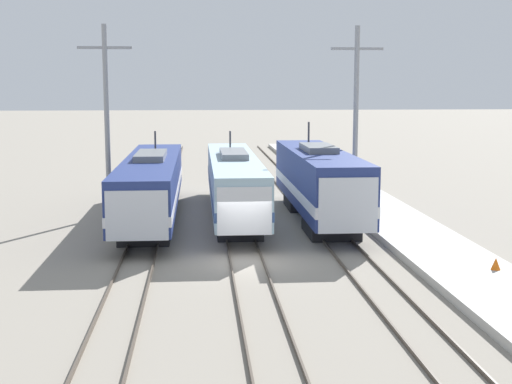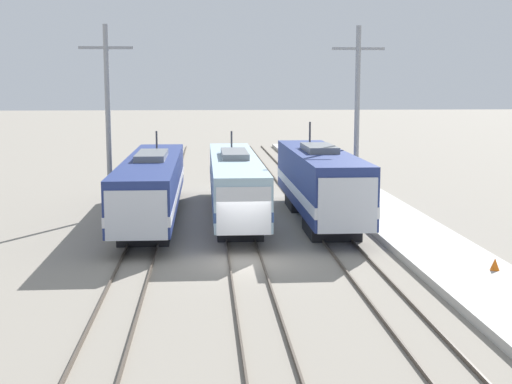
{
  "view_description": "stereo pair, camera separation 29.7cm",
  "coord_description": "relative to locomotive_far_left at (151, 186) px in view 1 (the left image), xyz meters",
  "views": [
    {
      "loc": [
        -2.04,
        -30.38,
        7.66
      ],
      "look_at": [
        0.81,
        4.89,
        2.39
      ],
      "focal_mm": 50.0,
      "sensor_mm": 36.0,
      "label": 1
    },
    {
      "loc": [
        -1.74,
        -30.41,
        7.66
      ],
      "look_at": [
        0.81,
        4.89,
        2.39
      ],
      "focal_mm": 50.0,
      "sensor_mm": 36.0,
      "label": 2
    }
  ],
  "objects": [
    {
      "name": "locomotive_far_right",
      "position": [
        9.52,
        -0.88,
        0.2
      ],
      "size": [
        3.03,
        16.68,
        5.47
      ],
      "color": "black",
      "rests_on": "ground_plane"
    },
    {
      "name": "locomotive_center",
      "position": [
        4.76,
        0.64,
        -0.0
      ],
      "size": [
        2.76,
        19.8,
        4.79
      ],
      "color": "#232326",
      "rests_on": "ground_plane"
    },
    {
      "name": "platform",
      "position": [
        13.63,
        -9.99,
        -1.85
      ],
      "size": [
        4.0,
        120.0,
        0.35
      ],
      "color": "#B7B5AD",
      "rests_on": "ground_plane"
    },
    {
      "name": "rail_pair_far_left",
      "position": [
        -0.0,
        -9.99,
        -1.95
      ],
      "size": [
        1.51,
        120.0,
        0.15
      ],
      "color": "#4C4238",
      "rests_on": "ground_plane"
    },
    {
      "name": "rail_pair_center",
      "position": [
        4.76,
        -9.99,
        -1.95
      ],
      "size": [
        1.51,
        120.0,
        0.15
      ],
      "color": "#4C4238",
      "rests_on": "ground_plane"
    },
    {
      "name": "rail_pair_far_right",
      "position": [
        9.52,
        -9.99,
        -1.95
      ],
      "size": [
        1.51,
        120.0,
        0.15
      ],
      "color": "#4C4238",
      "rests_on": "ground_plane"
    },
    {
      "name": "catenary_tower_right",
      "position": [
        12.17,
        1.98,
        3.88
      ],
      "size": [
        3.14,
        0.3,
        11.19
      ],
      "color": "gray",
      "rests_on": "ground_plane"
    },
    {
      "name": "ground_plane",
      "position": [
        4.76,
        -9.99,
        -2.03
      ],
      "size": [
        400.0,
        400.0,
        0.0
      ],
      "primitive_type": "plane",
      "color": "gray"
    },
    {
      "name": "catenary_tower_left",
      "position": [
        -2.61,
        1.98,
        3.88
      ],
      "size": [
        3.14,
        0.3,
        11.19
      ],
      "color": "gray",
      "rests_on": "ground_plane"
    },
    {
      "name": "traffic_cone",
      "position": [
        14.57,
        -13.4,
        -1.43
      ],
      "size": [
        0.39,
        0.39,
        0.49
      ],
      "color": "orange",
      "rests_on": "platform"
    },
    {
      "name": "locomotive_far_left",
      "position": [
        0.0,
        0.0,
        0.0
      ],
      "size": [
        3.01,
        20.03,
        4.85
      ],
      "color": "black",
      "rests_on": "ground_plane"
    }
  ]
}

